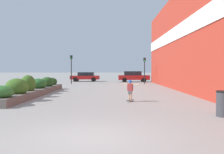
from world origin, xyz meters
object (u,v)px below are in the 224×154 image
object	(u,v)px
traffic_light_right	(145,66)
skateboard	(130,100)
car_center_right	(85,77)
traffic_light_left	(71,64)
car_leftmost	(133,76)
skateboarder	(130,88)
car_center_left	(201,77)

from	to	relation	value
traffic_light_right	skateboard	bearing A→B (deg)	-99.65
car_center_right	traffic_light_right	distance (m)	10.65
traffic_light_left	traffic_light_right	world-z (taller)	traffic_light_left
skateboard	car_center_right	xyz separation A→B (m)	(-5.28, 24.19, 0.69)
car_leftmost	car_center_right	size ratio (longest dim) A/B	1.03
skateboard	traffic_light_left	size ratio (longest dim) A/B	0.17
skateboarder	car_leftmost	bearing A→B (deg)	114.78
skateboarder	car_center_left	size ratio (longest dim) A/B	0.24
traffic_light_right	skateboarder	bearing A→B (deg)	-99.65
car_leftmost	traffic_light_left	xyz separation A→B (m)	(-8.28, -5.38, 1.64)
car_center_left	car_center_right	world-z (taller)	car_center_right
car_leftmost	car_center_right	xyz separation A→B (m)	(-7.27, 1.40, -0.06)
car_leftmost	traffic_light_left	world-z (taller)	traffic_light_left
car_center_left	traffic_light_right	size ratio (longest dim) A/B	1.43
skateboard	traffic_light_right	bearing A→B (deg)	110.12
skateboard	car_leftmost	world-z (taller)	car_leftmost
car_center_right	traffic_light_left	world-z (taller)	traffic_light_left
skateboard	skateboarder	xyz separation A→B (m)	(0.00, 0.00, 0.71)
car_center_right	traffic_light_left	size ratio (longest dim) A/B	1.21
car_leftmost	traffic_light_right	bearing A→B (deg)	11.25
skateboarder	traffic_light_left	bearing A→B (deg)	139.62
car_center_left	car_leftmost	bearing A→B (deg)	84.61
car_center_right	traffic_light_right	xyz separation A→B (m)	(8.29, -6.51, 1.53)
car_center_left	traffic_light_left	xyz separation A→B (m)	(-17.90, -4.47, 1.72)
skateboarder	traffic_light_right	xyz separation A→B (m)	(3.01, 17.68, 1.51)
skateboard	skateboarder	distance (m)	0.71
car_center_right	traffic_light_right	bearing A→B (deg)	-128.14
skateboarder	car_leftmost	distance (m)	22.88
skateboarder	skateboard	bearing A→B (deg)	-60.23
car_center_left	car_center_right	distance (m)	17.05
car_center_right	traffic_light_left	bearing A→B (deg)	171.57
traffic_light_right	car_center_left	bearing A→B (deg)	26.02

